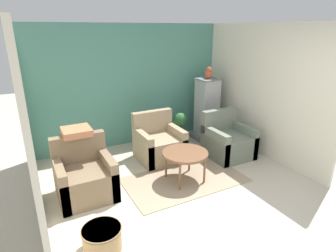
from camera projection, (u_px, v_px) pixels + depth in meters
name	position (u px, v px, depth m)	size (l,w,h in m)	color
ground_plane	(228.00, 228.00, 3.56)	(20.00, 20.00, 0.00)	beige
wall_back_accent	(131.00, 86.00, 5.88)	(4.18, 0.06, 2.50)	#4C897A
wall_left	(26.00, 123.00, 3.59)	(0.06, 3.24, 2.50)	beige
wall_right	(262.00, 91.00, 5.41)	(0.06, 3.24, 2.50)	beige
area_rug	(185.00, 180.00, 4.69)	(1.97, 1.12, 0.01)	gray
coffee_table	(185.00, 155.00, 4.54)	(0.74, 0.74, 0.51)	brown
armchair_left	(85.00, 178.00, 4.17)	(0.81, 0.78, 0.89)	#7A664C
armchair_right	(228.00, 142.00, 5.49)	(0.81, 0.78, 0.89)	slate
armchair_middle	(159.00, 144.00, 5.38)	(0.81, 0.78, 0.89)	#9E896B
birdcage	(207.00, 111.00, 6.29)	(0.59, 0.59, 1.37)	slate
parrot	(208.00, 73.00, 6.01)	(0.12, 0.22, 0.26)	#D14C2D
potted_plant	(180.00, 126.00, 6.21)	(0.31, 0.29, 0.65)	brown
wicker_basket	(102.00, 238.00, 3.18)	(0.46, 0.46, 0.28)	tan
throw_pillow	(77.00, 131.00, 4.20)	(0.41, 0.41, 0.10)	#B2704C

